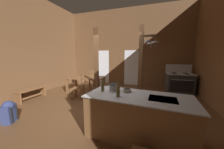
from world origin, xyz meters
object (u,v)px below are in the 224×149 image
stove_range (179,83)px  bench_along_left_wall (31,92)px  bottle_tall_on_counter (103,86)px  stockpot_on_counter (114,87)px  mixing_bowl_on_counter (127,90)px  dining_table (86,79)px  kitchen_island (137,117)px  ladderback_chair_by_post (79,88)px  bottle_short_on_counter (118,91)px  ladderback_chair_near_window (94,79)px  backpack (9,111)px

stove_range → bench_along_left_wall: stove_range is taller
bottle_tall_on_counter → bench_along_left_wall: bearing=166.2°
stockpot_on_counter → mixing_bowl_on_counter: bearing=-3.2°
bottle_tall_on_counter → mixing_bowl_on_counter: bearing=13.1°
dining_table → mixing_bowl_on_counter: mixing_bowl_on_counter is taller
kitchen_island → bottle_tall_on_counter: bearing=175.8°
bench_along_left_wall → mixing_bowl_on_counter: size_ratio=5.90×
stove_range → ladderback_chair_by_post: bearing=-152.1°
dining_table → bench_along_left_wall: size_ratio=1.55×
stove_range → bottle_short_on_counter: 4.37m
bench_along_left_wall → kitchen_island: bearing=-12.0°
mixing_bowl_on_counter → dining_table: bearing=136.8°
ladderback_chair_near_window → mixing_bowl_on_counter: bearing=-52.1°
stockpot_on_counter → kitchen_island: bearing=-19.3°
stockpot_on_counter → bottle_tall_on_counter: 0.28m
ladderback_chair_by_post → bottle_short_on_counter: bottle_short_on_counter is taller
bench_along_left_wall → backpack: bearing=-53.8°
stockpot_on_counter → bottle_short_on_counter: bearing=-61.1°
backpack → bottle_tall_on_counter: (2.44, 0.57, 0.74)m
bottle_short_on_counter → bench_along_left_wall: bearing=164.7°
stove_range → bench_along_left_wall: bearing=-154.1°
kitchen_island → bottle_short_on_counter: size_ratio=7.53×
stove_range → ladderback_chair_by_post: size_ratio=1.39×
ladderback_chair_by_post → bottle_short_on_counter: bearing=-39.4°
dining_table → mixing_bowl_on_counter: size_ratio=9.13×
kitchen_island → mixing_bowl_on_counter: size_ratio=11.49×
dining_table → ladderback_chair_near_window: 0.99m
stove_range → bench_along_left_wall: size_ratio=1.16×
backpack → bottle_short_on_counter: bottle_short_on_counter is taller
backpack → kitchen_island: bearing=8.8°
backpack → ladderback_chair_by_post: bearing=71.1°
stove_range → dining_table: (-4.23, -1.24, 0.17)m
ladderback_chair_by_post → stockpot_on_counter: bearing=-35.8°
stove_range → backpack: 6.39m
kitchen_island → ladderback_chair_by_post: (-2.54, 1.61, -0.01)m
mixing_bowl_on_counter → bottle_short_on_counter: bottle_short_on_counter is taller
dining_table → ladderback_chair_near_window: ladderback_chair_near_window is taller
kitchen_island → stockpot_on_counter: stockpot_on_counter is taller
dining_table → ladderback_chair_near_window: (-0.09, 0.97, -0.20)m
ladderback_chair_by_post → bottle_short_on_counter: (2.15, -1.77, 0.60)m
dining_table → ladderback_chair_near_window: bearing=95.6°
stove_range → bottle_tall_on_counter: bearing=-122.2°
kitchen_island → dining_table: (-2.73, 2.50, 0.19)m
kitchen_island → dining_table: kitchen_island is taller
ladderback_chair_near_window → stockpot_on_counter: stockpot_on_counter is taller
backpack → bottle_tall_on_counter: size_ratio=1.90×
ladderback_chair_near_window → stockpot_on_counter: size_ratio=3.07×
dining_table → mixing_bowl_on_counter: bearing=-43.2°
dining_table → backpack: 3.07m
bottle_tall_on_counter → backpack: bearing=-166.9°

